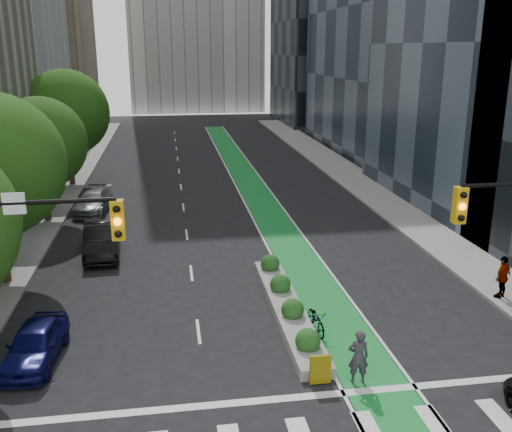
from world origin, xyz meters
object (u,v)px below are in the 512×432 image
object	(u,v)px
median_planter	(287,305)
parked_car_left_near	(35,344)
bicycle	(316,319)
parked_car_left_mid	(102,239)
cyclist	(358,357)
parked_car_left_far	(93,202)
pedestrian_far	(503,277)

from	to	relation	value
median_planter	parked_car_left_near	xyz separation A→B (m)	(-9.38, -2.35, 0.31)
bicycle	parked_car_left_near	size ratio (longest dim) A/B	0.46
median_planter	parked_car_left_mid	world-z (taller)	parked_car_left_mid
median_planter	cyclist	size ratio (longest dim) A/B	5.52
parked_car_left_mid	parked_car_left_far	size ratio (longest dim) A/B	1.05
cyclist	parked_car_left_near	distance (m)	11.02
median_planter	bicycle	distance (m)	1.86
median_planter	parked_car_left_far	bearing A→B (deg)	119.88
median_planter	pedestrian_far	bearing A→B (deg)	-1.21
bicycle	parked_car_left_mid	distance (m)	13.46
bicycle	parked_car_left_far	distance (m)	21.15
parked_car_left_near	parked_car_left_far	world-z (taller)	parked_car_left_far
bicycle	parked_car_left_far	size ratio (longest dim) A/B	0.39
parked_car_left_far	pedestrian_far	size ratio (longest dim) A/B	2.55
median_planter	parked_car_left_mid	distance (m)	11.70
cyclist	parked_car_left_near	world-z (taller)	cyclist
bicycle	parked_car_left_far	xyz separation A→B (m)	(-10.42, 18.41, 0.21)
cyclist	pedestrian_far	world-z (taller)	pedestrian_far
cyclist	pedestrian_far	distance (m)	9.60
parked_car_left_mid	parked_car_left_far	bearing A→B (deg)	95.81
parked_car_left_far	parked_car_left_near	bearing A→B (deg)	-82.96
parked_car_left_near	pedestrian_far	bearing A→B (deg)	11.47
parked_car_left_mid	parked_car_left_far	xyz separation A→B (m)	(-1.42, 8.40, -0.13)
bicycle	cyclist	xyz separation A→B (m)	(0.43, -3.62, 0.44)
pedestrian_far	parked_car_left_far	bearing A→B (deg)	-72.93
parked_car_left_far	median_planter	bearing A→B (deg)	-53.78
cyclist	parked_car_left_far	distance (m)	24.56
parked_car_left_near	parked_car_left_far	distance (m)	19.09
parked_car_left_near	parked_car_left_far	bearing A→B (deg)	95.62
pedestrian_far	bicycle	bearing A→B (deg)	-21.43
cyclist	parked_car_left_mid	world-z (taller)	cyclist
median_planter	cyclist	distance (m)	5.47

